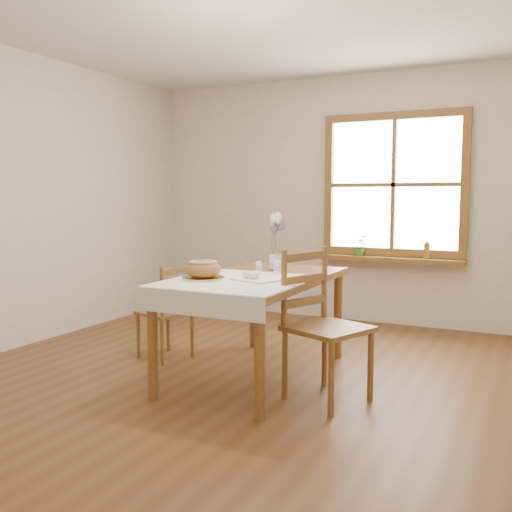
{
  "coord_description": "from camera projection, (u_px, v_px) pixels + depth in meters",
  "views": [
    {
      "loc": [
        1.83,
        -3.41,
        1.33
      ],
      "look_at": [
        0.0,
        0.3,
        0.9
      ],
      "focal_mm": 40.0,
      "sensor_mm": 36.0,
      "label": 1
    }
  ],
  "objects": [
    {
      "name": "bread_plate",
      "position": [
        203.0,
        278.0,
        3.95
      ],
      "size": [
        0.35,
        0.35,
        0.02
      ],
      "primitive_type": "cylinder",
      "rotation": [
        0.0,
        0.0,
        -0.26
      ],
      "color": "silver",
      "rests_on": "table_linen"
    },
    {
      "name": "table_linen",
      "position": [
        236.0,
        281.0,
        3.9
      ],
      "size": [
        0.91,
        0.99,
        0.01
      ],
      "primitive_type": "cube",
      "color": "white",
      "rests_on": "dining_table"
    },
    {
      "name": "bread_loaf",
      "position": [
        203.0,
        267.0,
        3.95
      ],
      "size": [
        0.25,
        0.25,
        0.14
      ],
      "primitive_type": "ellipsoid",
      "color": "#AB793C",
      "rests_on": "bread_plate"
    },
    {
      "name": "window_sill",
      "position": [
        390.0,
        259.0,
        5.83
      ],
      "size": [
        1.46,
        0.2,
        0.05
      ],
      "color": "olive",
      "rests_on": "ground"
    },
    {
      "name": "chair_right",
      "position": [
        328.0,
        326.0,
        3.7
      ],
      "size": [
        0.62,
        0.61,
        0.99
      ],
      "primitive_type": null,
      "rotation": [
        0.0,
        0.0,
        1.2
      ],
      "color": "olive",
      "rests_on": "ground"
    },
    {
      "name": "pepper_shaker",
      "position": [
        277.0,
        267.0,
        4.23
      ],
      "size": [
        0.06,
        0.06,
        0.1
      ],
      "primitive_type": "cylinder",
      "rotation": [
        0.0,
        0.0,
        0.16
      ],
      "color": "silver",
      "rests_on": "table_linen"
    },
    {
      "name": "flower_vase",
      "position": [
        275.0,
        263.0,
        4.55
      ],
      "size": [
        0.12,
        0.12,
        0.11
      ],
      "primitive_type": "cylinder",
      "rotation": [
        0.0,
        0.0,
        -0.16
      ],
      "color": "silver",
      "rests_on": "dining_table"
    },
    {
      "name": "window",
      "position": [
        394.0,
        185.0,
        5.81
      ],
      "size": [
        1.46,
        0.08,
        1.46
      ],
      "color": "olive",
      "rests_on": "ground"
    },
    {
      "name": "chair_left",
      "position": [
        165.0,
        311.0,
        4.7
      ],
      "size": [
        0.47,
        0.46,
        0.78
      ],
      "primitive_type": null,
      "rotation": [
        0.0,
        0.0,
        -1.85
      ],
      "color": "olive",
      "rests_on": "ground"
    },
    {
      "name": "amber_bottle",
      "position": [
        427.0,
        250.0,
        5.66
      ],
      "size": [
        0.06,
        0.06,
        0.17
      ],
      "primitive_type": "cylinder",
      "rotation": [
        0.0,
        0.0,
        0.05
      ],
      "color": "#A1631D",
      "rests_on": "window_sill"
    },
    {
      "name": "ground",
      "position": [
        237.0,
        388.0,
        3.98
      ],
      "size": [
        5.0,
        5.0,
        0.0
      ],
      "primitive_type": "plane",
      "color": "brown",
      "rests_on": "ground"
    },
    {
      "name": "egg_napkin",
      "position": [
        258.0,
        279.0,
        3.9
      ],
      "size": [
        0.36,
        0.33,
        0.01
      ],
      "primitive_type": "cube",
      "rotation": [
        0.0,
        0.0,
        -0.31
      ],
      "color": "white",
      "rests_on": "table_linen"
    },
    {
      "name": "room_walls",
      "position": [
        236.0,
        140.0,
        3.81
      ],
      "size": [
        4.6,
        5.1,
        2.65
      ],
      "color": "beige",
      "rests_on": "ground"
    },
    {
      "name": "potted_plant",
      "position": [
        360.0,
        248.0,
        5.96
      ],
      "size": [
        0.21,
        0.23,
        0.17
      ],
      "primitive_type": "imported",
      "rotation": [
        0.0,
        0.0,
        -0.06
      ],
      "color": "#417C31",
      "rests_on": "window_sill"
    },
    {
      "name": "salt_shaker",
      "position": [
        259.0,
        267.0,
        4.25
      ],
      "size": [
        0.06,
        0.06,
        0.09
      ],
      "primitive_type": "cylinder",
      "rotation": [
        0.0,
        0.0,
        0.31
      ],
      "color": "silver",
      "rests_on": "table_linen"
    },
    {
      "name": "dining_table",
      "position": [
        256.0,
        288.0,
        4.18
      ],
      "size": [
        0.9,
        1.6,
        0.75
      ],
      "color": "olive",
      "rests_on": "ground"
    },
    {
      "name": "lavender_bouquet",
      "position": [
        275.0,
        235.0,
        4.52
      ],
      "size": [
        0.18,
        0.18,
        0.33
      ],
      "primitive_type": null,
      "color": "#6A5190",
      "rests_on": "flower_vase"
    },
    {
      "name": "eggs",
      "position": [
        258.0,
        275.0,
        3.9
      ],
      "size": [
        0.28,
        0.26,
        0.05
      ],
      "primitive_type": null,
      "rotation": [
        0.0,
        0.0,
        -0.31
      ],
      "color": "white",
      "rests_on": "egg_napkin"
    }
  ]
}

